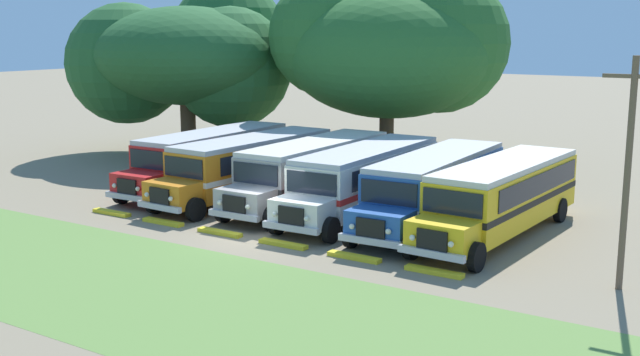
{
  "coord_description": "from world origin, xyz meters",
  "views": [
    {
      "loc": [
        17.51,
        -22.87,
        7.82
      ],
      "look_at": [
        0.0,
        4.15,
        1.6
      ],
      "focal_mm": 43.5,
      "sensor_mm": 36.0,
      "label": 1
    }
  ],
  "objects_px": {
    "parked_bus_slot_5": "(502,194)",
    "broad_shade_tree": "(395,49)",
    "utility_pole": "(628,167)",
    "parked_bus_slot_3": "(365,177)",
    "parked_bus_slot_4": "(435,185)",
    "parked_bus_slot_0": "(211,157)",
    "parked_bus_slot_1": "(250,164)",
    "secondary_tree": "(192,56)",
    "parked_bus_slot_2": "(313,169)"
  },
  "relations": [
    {
      "from": "parked_bus_slot_4",
      "to": "utility_pole",
      "type": "bearing_deg",
      "value": 59.24
    },
    {
      "from": "parked_bus_slot_0",
      "to": "parked_bus_slot_2",
      "type": "xyz_separation_m",
      "value": [
        6.16,
        -0.13,
        0.0
      ]
    },
    {
      "from": "utility_pole",
      "to": "broad_shade_tree",
      "type": "bearing_deg",
      "value": 135.64
    },
    {
      "from": "parked_bus_slot_2",
      "to": "secondary_tree",
      "type": "xyz_separation_m",
      "value": [
        -14.45,
        8.1,
        4.57
      ]
    },
    {
      "from": "parked_bus_slot_3",
      "to": "parked_bus_slot_2",
      "type": "bearing_deg",
      "value": -98.84
    },
    {
      "from": "parked_bus_slot_0",
      "to": "parked_bus_slot_5",
      "type": "xyz_separation_m",
      "value": [
        15.24,
        -0.73,
        0.0
      ]
    },
    {
      "from": "parked_bus_slot_5",
      "to": "secondary_tree",
      "type": "bearing_deg",
      "value": -107.67
    },
    {
      "from": "parked_bus_slot_0",
      "to": "parked_bus_slot_2",
      "type": "relative_size",
      "value": 1.0
    },
    {
      "from": "parked_bus_slot_0",
      "to": "parked_bus_slot_3",
      "type": "bearing_deg",
      "value": 85.42
    },
    {
      "from": "broad_shade_tree",
      "to": "parked_bus_slot_1",
      "type": "bearing_deg",
      "value": -97.94
    },
    {
      "from": "parked_bus_slot_5",
      "to": "utility_pole",
      "type": "distance_m",
      "value": 7.09
    },
    {
      "from": "parked_bus_slot_0",
      "to": "secondary_tree",
      "type": "height_order",
      "value": "secondary_tree"
    },
    {
      "from": "parked_bus_slot_1",
      "to": "secondary_tree",
      "type": "height_order",
      "value": "secondary_tree"
    },
    {
      "from": "parked_bus_slot_3",
      "to": "parked_bus_slot_5",
      "type": "height_order",
      "value": "same"
    },
    {
      "from": "parked_bus_slot_2",
      "to": "parked_bus_slot_3",
      "type": "relative_size",
      "value": 1.0
    },
    {
      "from": "parked_bus_slot_0",
      "to": "broad_shade_tree",
      "type": "relative_size",
      "value": 0.82
    },
    {
      "from": "parked_bus_slot_1",
      "to": "parked_bus_slot_2",
      "type": "height_order",
      "value": "same"
    },
    {
      "from": "parked_bus_slot_0",
      "to": "parked_bus_slot_4",
      "type": "relative_size",
      "value": 1.0
    },
    {
      "from": "broad_shade_tree",
      "to": "parked_bus_slot_2",
      "type": "bearing_deg",
      "value": -81.54
    },
    {
      "from": "parked_bus_slot_1",
      "to": "parked_bus_slot_2",
      "type": "xyz_separation_m",
      "value": [
        3.19,
        0.51,
        0.0
      ]
    },
    {
      "from": "parked_bus_slot_4",
      "to": "parked_bus_slot_5",
      "type": "distance_m",
      "value": 2.94
    },
    {
      "from": "parked_bus_slot_3",
      "to": "parked_bus_slot_1",
      "type": "bearing_deg",
      "value": -90.3
    },
    {
      "from": "parked_bus_slot_4",
      "to": "broad_shade_tree",
      "type": "relative_size",
      "value": 0.82
    },
    {
      "from": "broad_shade_tree",
      "to": "parked_bus_slot_5",
      "type": "bearing_deg",
      "value": -46.93
    },
    {
      "from": "parked_bus_slot_3",
      "to": "broad_shade_tree",
      "type": "xyz_separation_m",
      "value": [
        -4.51,
        11.2,
        5.12
      ]
    },
    {
      "from": "broad_shade_tree",
      "to": "parked_bus_slot_3",
      "type": "bearing_deg",
      "value": -68.08
    },
    {
      "from": "parked_bus_slot_2",
      "to": "parked_bus_slot_3",
      "type": "distance_m",
      "value": 2.92
    },
    {
      "from": "parked_bus_slot_2",
      "to": "parked_bus_slot_4",
      "type": "distance_m",
      "value": 6.16
    },
    {
      "from": "parked_bus_slot_5",
      "to": "parked_bus_slot_3",
      "type": "bearing_deg",
      "value": -89.56
    },
    {
      "from": "broad_shade_tree",
      "to": "utility_pole",
      "type": "height_order",
      "value": "broad_shade_tree"
    },
    {
      "from": "parked_bus_slot_2",
      "to": "broad_shade_tree",
      "type": "height_order",
      "value": "broad_shade_tree"
    },
    {
      "from": "parked_bus_slot_1",
      "to": "broad_shade_tree",
      "type": "height_order",
      "value": "broad_shade_tree"
    },
    {
      "from": "parked_bus_slot_1",
      "to": "parked_bus_slot_2",
      "type": "distance_m",
      "value": 3.23
    },
    {
      "from": "parked_bus_slot_2",
      "to": "secondary_tree",
      "type": "distance_m",
      "value": 17.19
    },
    {
      "from": "parked_bus_slot_1",
      "to": "secondary_tree",
      "type": "xyz_separation_m",
      "value": [
        -11.26,
        8.61,
        4.57
      ]
    },
    {
      "from": "parked_bus_slot_3",
      "to": "secondary_tree",
      "type": "distance_m",
      "value": 19.84
    },
    {
      "from": "parked_bus_slot_5",
      "to": "broad_shade_tree",
      "type": "relative_size",
      "value": 0.82
    },
    {
      "from": "parked_bus_slot_0",
      "to": "parked_bus_slot_3",
      "type": "xyz_separation_m",
      "value": [
        9.06,
        -0.49,
        0.0
      ]
    },
    {
      "from": "parked_bus_slot_1",
      "to": "parked_bus_slot_3",
      "type": "relative_size",
      "value": 1.0
    },
    {
      "from": "parked_bus_slot_1",
      "to": "parked_bus_slot_3",
      "type": "distance_m",
      "value": 6.09
    },
    {
      "from": "parked_bus_slot_0",
      "to": "parked_bus_slot_4",
      "type": "xyz_separation_m",
      "value": [
        12.31,
        -0.48,
        0.0
      ]
    },
    {
      "from": "parked_bus_slot_3",
      "to": "parked_bus_slot_4",
      "type": "distance_m",
      "value": 3.26
    },
    {
      "from": "parked_bus_slot_4",
      "to": "secondary_tree",
      "type": "xyz_separation_m",
      "value": [
        -20.6,
        8.45,
        4.57
      ]
    },
    {
      "from": "parked_bus_slot_5",
      "to": "broad_shade_tree",
      "type": "bearing_deg",
      "value": -134.31
    },
    {
      "from": "parked_bus_slot_4",
      "to": "parked_bus_slot_3",
      "type": "bearing_deg",
      "value": -92.09
    },
    {
      "from": "parked_bus_slot_4",
      "to": "broad_shade_tree",
      "type": "height_order",
      "value": "broad_shade_tree"
    },
    {
      "from": "parked_bus_slot_0",
      "to": "secondary_tree",
      "type": "bearing_deg",
      "value": -135.34
    },
    {
      "from": "parked_bus_slot_0",
      "to": "parked_bus_slot_5",
      "type": "relative_size",
      "value": 1.0
    },
    {
      "from": "secondary_tree",
      "to": "utility_pole",
      "type": "distance_m",
      "value": 31.65
    },
    {
      "from": "parked_bus_slot_4",
      "to": "parked_bus_slot_0",
      "type": "bearing_deg",
      "value": -94.58
    }
  ]
}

